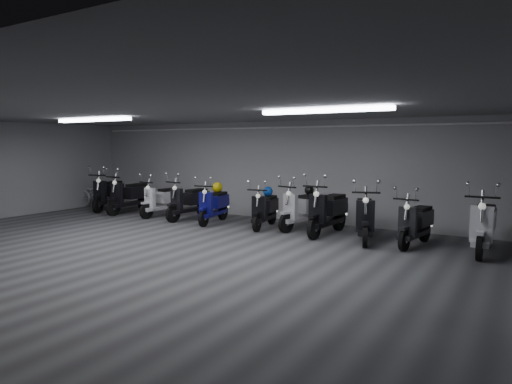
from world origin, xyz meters
The scene contains 21 objects.
floor centered at (0.00, 0.00, -0.01)m, with size 14.00×10.00×0.01m, color #3C3C3F.
ceiling centered at (0.00, 0.00, 2.80)m, with size 14.00×10.00×0.01m, color slate.
back_wall centered at (0.00, 5.00, 1.40)m, with size 14.00×0.01×2.80m, color #97979A.
fluor_strip_left centered at (-3.00, 1.00, 2.74)m, with size 2.40×0.18×0.08m, color white.
fluor_strip_right centered at (3.00, 1.00, 2.74)m, with size 2.40×0.18×0.08m, color white.
conduit centered at (0.00, 4.92, 2.62)m, with size 0.05×0.05×13.60m, color white.
scooter_0 centered at (-5.66, 3.67, 0.74)m, with size 0.66×1.98×1.48m, color black, non-canonical shape.
scooter_1 centered at (-4.58, 3.56, 0.73)m, with size 0.65×1.96×1.46m, color black, non-canonical shape.
scooter_2 centered at (-3.28, 3.60, 0.66)m, with size 0.59×1.77×1.32m, color silver, non-canonical shape.
scooter_3 centered at (-2.19, 3.56, 0.69)m, with size 0.62×1.86×1.38m, color black, non-canonical shape.
scooter_4 centered at (-1.25, 3.47, 0.66)m, with size 0.59×1.78×1.32m, color navy, non-canonical shape.
scooter_5 centered at (0.31, 3.57, 0.64)m, with size 0.57×1.72×1.28m, color black, non-canonical shape.
scooter_6 centered at (1.24, 3.86, 0.70)m, with size 0.63×1.88×1.40m, color #BBBABF, non-canonical shape.
scooter_7 centered at (2.03, 3.56, 0.75)m, with size 0.67×2.01×1.50m, color black, non-canonical shape.
scooter_8 centered at (3.02, 3.32, 0.72)m, with size 0.64×1.93×1.43m, color black, non-canonical shape.
scooter_9 centered at (4.10, 3.38, 0.65)m, with size 0.58×1.75×1.31m, color black, non-canonical shape.
bicycle centered at (-6.46, 3.86, 0.56)m, with size 0.61×1.72×1.11m, color silver.
scooter_10 centered at (5.38, 3.41, 0.74)m, with size 0.66×1.98×1.47m, color silver, non-canonical shape.
helmet_0 centered at (1.30, 4.12, 0.98)m, with size 0.24×0.24×0.24m, color black.
helmet_1 centered at (0.27, 3.81, 0.92)m, with size 0.26×0.26×0.26m, color #0E3D9D.
helmet_2 centered at (-1.30, 3.71, 0.96)m, with size 0.29×0.29×0.29m, color gold.
Camera 1 is at (6.16, -6.50, 2.16)m, focal length 32.10 mm.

